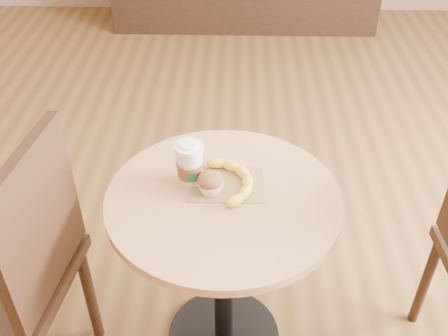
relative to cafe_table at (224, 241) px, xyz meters
The scene contains 6 objects.
cafe_table is the anchor object (origin of this frame).
chair_left 0.67m from the cafe_table, 164.96° to the right, with size 0.51×0.51×1.04m.
kraft_bag 0.21m from the cafe_table, 81.85° to the left, with size 0.24×0.18×0.00m, color olive.
coffee_cup 0.30m from the cafe_table, 147.84° to the left, with size 0.09×0.09×0.15m.
muffin 0.24m from the cafe_table, 159.95° to the left, with size 0.08×0.08×0.07m.
banana 0.23m from the cafe_table, 63.70° to the left, with size 0.17×0.26×0.04m, color yellow, non-canonical shape.
Camera 1 is at (-0.06, -1.29, 1.83)m, focal length 42.00 mm.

